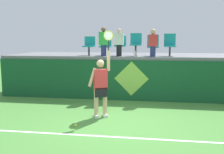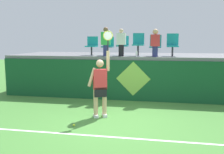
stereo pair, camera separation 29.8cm
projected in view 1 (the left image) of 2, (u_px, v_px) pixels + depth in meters
ground_plane at (116, 124)px, 6.92m from camera, size 40.00×40.00×0.00m
court_back_wall at (127, 80)px, 9.59m from camera, size 10.03×0.20×1.51m
spectator_platform at (130, 56)px, 10.98m from camera, size 10.03×3.19×0.12m
court_baseline_stripe at (111, 137)px, 6.00m from camera, size 9.03×0.08×0.01m
tennis_player at (101, 85)px, 7.43m from camera, size 0.71×0.39×2.51m
tennis_ball at (76, 126)px, 6.69m from camera, size 0.07×0.07×0.07m
water_bottle at (135, 54)px, 9.55m from camera, size 0.07×0.07×0.20m
stadium_chair_0 at (89, 45)px, 10.28m from camera, size 0.44×0.42×0.75m
stadium_chair_1 at (105, 45)px, 10.19m from camera, size 0.44×0.42×0.74m
stadium_chair_2 at (120, 44)px, 10.09m from camera, size 0.44×0.42×0.77m
stadium_chair_3 at (136, 43)px, 10.00m from camera, size 0.44×0.42×0.88m
stadium_chair_4 at (153, 45)px, 9.92m from camera, size 0.44×0.42×0.81m
stadium_chair_5 at (170, 44)px, 9.82m from camera, size 0.44×0.42×0.86m
spectator_0 at (153, 42)px, 9.46m from camera, size 0.34×0.21×1.02m
spectator_1 at (119, 42)px, 9.69m from camera, size 0.34×0.20×1.04m
spectator_2 at (104, 41)px, 9.78m from camera, size 0.34×0.20×1.10m
wall_signage_mount at (131, 101)px, 9.57m from camera, size 1.27×0.01×1.47m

